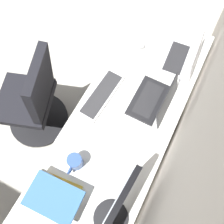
% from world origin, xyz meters
% --- Properties ---
extents(wall_back, '(5.03, 0.10, 2.60)m').
position_xyz_m(wall_back, '(0.00, 1.99, 1.30)').
color(wall_back, beige).
rests_on(wall_back, ground).
extents(desk, '(2.03, 0.66, 0.73)m').
position_xyz_m(desk, '(0.19, 1.59, 0.66)').
color(desk, white).
rests_on(desk, ground).
extents(drawer_pedestal, '(0.40, 0.51, 0.69)m').
position_xyz_m(drawer_pedestal, '(-0.01, 1.61, 0.35)').
color(drawer_pedestal, white).
rests_on(drawer_pedestal, ground).
extents(monitor_primary, '(0.51, 0.20, 0.41)m').
position_xyz_m(monitor_primary, '(0.69, 1.79, 0.97)').
color(monitor_primary, black).
rests_on(monitor_primary, desk).
extents(laptop_leftmost, '(0.34, 0.25, 0.20)m').
position_xyz_m(laptop_leftmost, '(-0.09, 1.72, 0.78)').
color(laptop_leftmost, black).
rests_on(laptop_leftmost, desk).
extents(laptop_left, '(0.36, 0.27, 0.21)m').
position_xyz_m(laptop_left, '(-0.50, 1.77, 0.78)').
color(laptop_left, silver).
rests_on(laptop_left, desk).
extents(keyboard_main, '(0.43, 0.17, 0.02)m').
position_xyz_m(keyboard_main, '(0.02, 1.37, 0.74)').
color(keyboard_main, silver).
rests_on(keyboard_main, desk).
extents(mouse_main, '(0.06, 0.10, 0.03)m').
position_xyz_m(mouse_main, '(-0.48, 1.42, 0.75)').
color(mouse_main, silver).
rests_on(mouse_main, desk).
extents(book_stack_near, '(0.24, 0.33, 0.11)m').
position_xyz_m(book_stack_near, '(0.74, 1.45, 0.79)').
color(book_stack_near, gold).
rests_on(book_stack_near, desk).
extents(coffee_mug, '(0.13, 0.09, 0.11)m').
position_xyz_m(coffee_mug, '(0.52, 1.46, 0.79)').
color(coffee_mug, '#335193').
rests_on(coffee_mug, desk).
extents(office_chair, '(0.56, 0.60, 0.97)m').
position_xyz_m(office_chair, '(0.21, 0.83, 0.46)').
color(office_chair, black).
rests_on(office_chair, ground).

